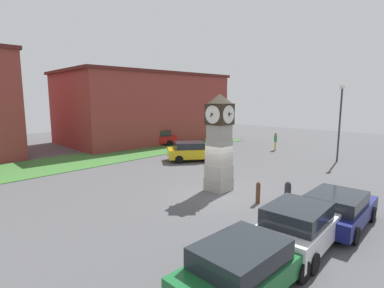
{
  "coord_description": "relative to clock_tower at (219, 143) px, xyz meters",
  "views": [
    {
      "loc": [
        -12.34,
        -9.6,
        5.05
      ],
      "look_at": [
        0.15,
        2.12,
        2.43
      ],
      "focal_mm": 28.0,
      "sensor_mm": 36.0,
      "label": 1
    }
  ],
  "objects": [
    {
      "name": "ground_plane",
      "position": [
        -0.37,
        -0.31,
        -2.67
      ],
      "size": [
        73.26,
        73.26,
        0.0
      ],
      "primitive_type": "plane",
      "color": "#4C4C4F"
    },
    {
      "name": "clock_tower",
      "position": [
        0.0,
        0.0,
        0.0
      ],
      "size": [
        1.54,
        1.55,
        5.29
      ],
      "color": "#9A958B",
      "rests_on": "ground_plane"
    },
    {
      "name": "bollard_near_tower",
      "position": [
        0.82,
        -5.13,
        -2.2
      ],
      "size": [
        0.28,
        0.28,
        0.93
      ],
      "color": "#333338",
      "rests_on": "ground_plane"
    },
    {
      "name": "bollard_mid_row",
      "position": [
        0.38,
        -3.85,
        -2.08
      ],
      "size": [
        0.3,
        0.3,
        1.16
      ],
      "color": "#333338",
      "rests_on": "ground_plane"
    },
    {
      "name": "bollard_far_row",
      "position": [
        -0.36,
        -2.7,
        -2.12
      ],
      "size": [
        0.21,
        0.21,
        1.07
      ],
      "color": "brown",
      "rests_on": "ground_plane"
    },
    {
      "name": "car_navy_sedan",
      "position": [
        -6.47,
        -5.97,
        -1.93
      ],
      "size": [
        4.38,
        2.12,
        1.42
      ],
      "color": "#19602D",
      "rests_on": "ground_plane"
    },
    {
      "name": "car_near_tower",
      "position": [
        -3.35,
        -6.03,
        -1.86
      ],
      "size": [
        3.97,
        2.09,
        1.59
      ],
      "color": "silver",
      "rests_on": "ground_plane"
    },
    {
      "name": "car_by_building",
      "position": [
        -0.48,
        -6.37,
        -1.94
      ],
      "size": [
        4.24,
        2.17,
        1.4
      ],
      "color": "navy",
      "rests_on": "ground_plane"
    },
    {
      "name": "car_silver_hatch",
      "position": [
        8.04,
        14.82,
        -1.84
      ],
      "size": [
        4.65,
        3.84,
        1.63
      ],
      "color": "#A51111",
      "rests_on": "ground_plane"
    },
    {
      "name": "car_end_of_row",
      "position": [
        4.79,
        6.51,
        -1.88
      ],
      "size": [
        4.45,
        4.05,
        1.53
      ],
      "color": "gold",
      "rests_on": "ground_plane"
    },
    {
      "name": "bench",
      "position": [
        10.96,
        7.78,
        -2.14
      ],
      "size": [
        1.67,
        0.8,
        0.9
      ],
      "color": "brown",
      "rests_on": "ground_plane"
    },
    {
      "name": "pedestrian_near_bench",
      "position": [
        13.98,
        3.95,
        -1.67
      ],
      "size": [
        0.47,
        0.43,
        1.73
      ],
      "color": "gold",
      "rests_on": "ground_plane"
    },
    {
      "name": "street_lamp_far_side",
      "position": [
        12.6,
        -2.24,
        0.83
      ],
      "size": [
        0.5,
        0.24,
        6.02
      ],
      "color": "#333338",
      "rests_on": "ground_plane"
    },
    {
      "name": "storefront_low_left",
      "position": [
        9.78,
        19.24,
        1.3
      ],
      "size": [
        19.44,
        12.41,
        7.91
      ],
      "color": "maroon",
      "rests_on": "ground_plane"
    },
    {
      "name": "grass_verge_far",
      "position": [
        -4.3,
        13.12,
        -2.65
      ],
      "size": [
        43.96,
        6.13,
        0.04
      ],
      "primitive_type": "cube",
      "color": "#386B2D",
      "rests_on": "ground_plane"
    }
  ]
}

